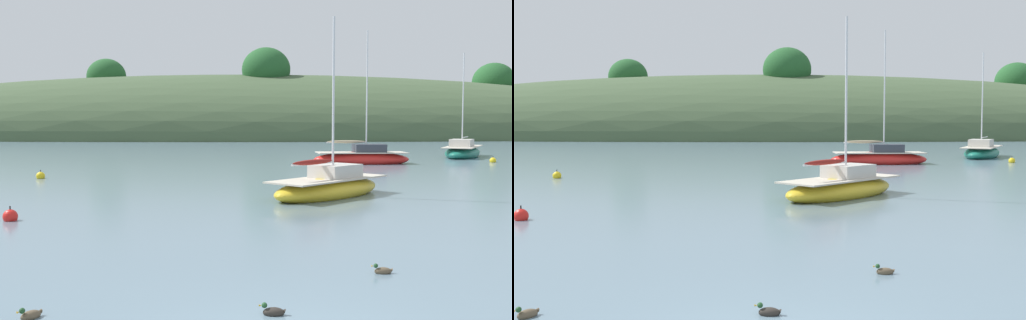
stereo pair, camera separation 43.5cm
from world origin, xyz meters
TOP-DOWN VIEW (x-y plane):
  - far_shoreline_hill at (0.07, 89.52)m, footprint 150.00×36.00m
  - sailboat_yellow_far at (2.77, 16.47)m, footprint 5.67×5.73m
  - sailboat_white_near at (7.45, 33.79)m, footprint 6.60×2.51m
  - sailboat_black_sloop at (16.72, 40.62)m, footprint 5.49×7.42m
  - mooring_buoy_channel at (-7.56, 11.01)m, footprint 0.44×0.44m
  - mooring_buoy_inner at (16.79, 34.86)m, footprint 0.44×0.44m
  - mooring_buoy_outer at (-10.89, 24.03)m, footprint 0.44×0.44m
  - duck_straggler at (2.17, 4.51)m, footprint 0.42×0.18m
  - duck_lone_right at (-3.86, 1.90)m, footprint 0.35×0.38m
  - duck_lead at (-0.12, 1.98)m, footprint 0.43×0.20m

SIDE VIEW (x-z plane):
  - duck_straggler at x=2.17m, z-range -0.07..0.17m
  - duck_lone_right at x=-3.86m, z-range -0.07..0.17m
  - duck_lead at x=-0.12m, z-range -0.07..0.17m
  - far_shoreline_hill at x=0.07m, z-range -11.64..11.79m
  - mooring_buoy_channel at x=-7.56m, z-range -0.15..0.39m
  - mooring_buoy_inner at x=16.79m, z-range -0.15..0.39m
  - mooring_buoy_outer at x=-10.89m, z-range -0.15..0.39m
  - sailboat_yellow_far at x=2.77m, z-range -3.23..3.98m
  - sailboat_white_near at x=7.45m, z-range -4.16..4.97m
  - sailboat_black_sloop at x=16.72m, z-range -3.77..4.61m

